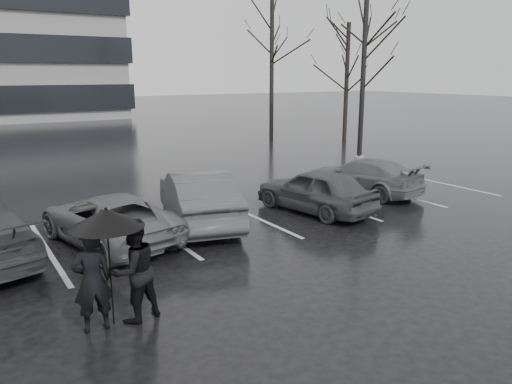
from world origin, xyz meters
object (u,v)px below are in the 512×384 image
at_px(car_west_a, 198,197).
at_px(tree_north, 272,70).
at_px(car_west_b, 109,218).
at_px(lamp_post, 363,78).
at_px(pedestrian_right, 134,270).
at_px(tree_ne, 347,82).
at_px(car_main, 315,190).
at_px(pedestrian_left, 92,281).
at_px(car_east, 363,176).
at_px(tree_east, 363,74).

distance_m(car_west_a, tree_north, 19.15).
xyz_separation_m(car_west_b, lamp_post, (13.58, 5.61, 3.24)).
xyz_separation_m(pedestrian_right, lamp_post, (14.34, 9.80, 2.97)).
bearing_deg(pedestrian_right, car_west_b, -115.65).
xyz_separation_m(tree_ne, tree_north, (-3.50, 3.00, 0.75)).
bearing_deg(lamp_post, car_main, -141.09).
bearing_deg(car_west_b, pedestrian_left, 59.13).
bearing_deg(car_west_a, tree_north, -115.25).
relative_size(car_east, tree_north, 0.49).
relative_size(tree_east, tree_north, 0.94).
bearing_deg(car_west_b, lamp_post, -169.42).
height_order(car_west_b, tree_north, tree_north).
distance_m(pedestrian_right, tree_east, 20.44).
distance_m(car_east, pedestrian_left, 11.29).
distance_m(lamp_post, tree_east, 2.88).
bearing_deg(car_west_a, pedestrian_left, 62.67).
height_order(car_west_b, pedestrian_left, pedestrian_left).
height_order(car_main, pedestrian_left, pedestrian_left).
xyz_separation_m(car_east, tree_ne, (9.23, 11.22, 2.89)).
height_order(car_main, car_west_b, car_main).
bearing_deg(car_west_b, car_west_a, 173.31).
xyz_separation_m(car_west_a, lamp_post, (11.06, 5.39, 3.10)).
height_order(car_west_a, tree_north, tree_north).
height_order(car_main, tree_north, tree_north).
distance_m(car_main, tree_ne, 17.37).
distance_m(car_west_b, lamp_post, 15.05).
bearing_deg(pedestrian_right, pedestrian_left, -15.57).
xyz_separation_m(pedestrian_left, tree_east, (17.02, 11.87, 3.15)).
xyz_separation_m(car_west_b, pedestrian_left, (-1.44, -4.18, 0.25)).
bearing_deg(car_west_b, car_main, 163.46).
bearing_deg(pedestrian_right, tree_east, -159.37).
height_order(tree_ne, tree_north, tree_north).
bearing_deg(pedestrian_left, lamp_post, -144.94).
height_order(lamp_post, tree_east, lamp_post).
relative_size(car_west_b, tree_north, 0.51).
bearing_deg(car_main, tree_ne, -144.76).
relative_size(car_west_b, pedestrian_right, 2.47).
bearing_deg(tree_ne, pedestrian_left, -140.90).
bearing_deg(pedestrian_left, tree_north, -128.39).
distance_m(car_main, lamp_post, 10.23).
relative_size(car_east, pedestrian_right, 2.39).
distance_m(tree_east, tree_north, 7.08).
xyz_separation_m(pedestrian_left, pedestrian_right, (0.68, -0.00, 0.03)).
bearing_deg(pedestrian_right, car_west_a, -141.99).
xyz_separation_m(car_east, tree_north, (5.73, 14.22, 3.64)).
height_order(lamp_post, tree_ne, lamp_post).
relative_size(car_east, tree_ne, 0.60).
xyz_separation_m(car_west_b, tree_ne, (18.08, 11.68, 2.90)).
bearing_deg(tree_east, car_west_b, -153.75).
distance_m(car_east, tree_north, 15.76).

